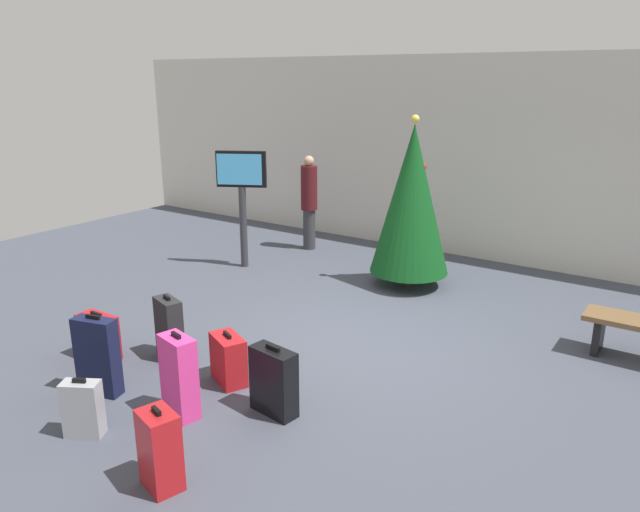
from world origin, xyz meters
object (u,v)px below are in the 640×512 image
object	(u,v)px
holiday_tree	(412,200)
suitcase_1	(228,359)
suitcase_3	(160,450)
suitcase_0	(97,356)
suitcase_7	(99,337)
suitcase_6	(83,409)
suitcase_4	(169,328)
traveller_0	(309,200)
suitcase_5	(179,377)
suitcase_2	(274,381)
flight_info_kiosk	(242,188)

from	to	relation	value
holiday_tree	suitcase_1	world-z (taller)	holiday_tree
suitcase_3	suitcase_0	bearing A→B (deg)	158.81
suitcase_7	suitcase_6	bearing A→B (deg)	-40.88
suitcase_3	suitcase_4	bearing A→B (deg)	136.19
holiday_tree	traveller_0	xyz separation A→B (m)	(-2.40, 0.80, -0.41)
suitcase_5	suitcase_7	size ratio (longest dim) A/B	1.51
traveller_0	suitcase_4	bearing A→B (deg)	-74.17
holiday_tree	traveller_0	size ratio (longest dim) A/B	1.49
holiday_tree	suitcase_2	xyz separation A→B (m)	(0.56, -3.95, -0.99)
suitcase_1	suitcase_5	size ratio (longest dim) A/B	0.66
flight_info_kiosk	suitcase_5	distance (m)	4.65
suitcase_1	suitcase_5	distance (m)	0.74
suitcase_3	suitcase_7	xyz separation A→B (m)	(-2.27, 1.10, -0.06)
traveller_0	suitcase_2	size ratio (longest dim) A/B	2.47
suitcase_0	suitcase_2	distance (m)	1.80
suitcase_6	suitcase_0	bearing A→B (deg)	133.43
holiday_tree	suitcase_3	world-z (taller)	holiday_tree
suitcase_3	suitcase_6	world-z (taller)	suitcase_3
suitcase_3	suitcase_5	xyz separation A→B (m)	(-0.64, 0.79, 0.08)
suitcase_0	suitcase_1	bearing A→B (deg)	44.73
suitcase_1	suitcase_7	distance (m)	1.62
suitcase_2	suitcase_1	bearing A→B (deg)	165.24
suitcase_3	suitcase_7	bearing A→B (deg)	154.09
suitcase_3	suitcase_7	size ratio (longest dim) A/B	1.23
suitcase_6	suitcase_7	distance (m)	1.56
suitcase_1	suitcase_2	distance (m)	0.78
suitcase_5	suitcase_6	bearing A→B (deg)	-122.94
suitcase_1	suitcase_4	xyz separation A→B (m)	(-0.93, 0.05, 0.09)
suitcase_4	suitcase_6	world-z (taller)	suitcase_4
flight_info_kiosk	suitcase_6	world-z (taller)	flight_info_kiosk
suitcase_5	suitcase_7	xyz separation A→B (m)	(-1.63, 0.31, -0.14)
suitcase_1	suitcase_3	distance (m)	1.67
suitcase_2	suitcase_6	distance (m)	1.68
suitcase_4	suitcase_6	xyz separation A→B (m)	(0.54, -1.48, -0.09)
holiday_tree	flight_info_kiosk	world-z (taller)	holiday_tree
suitcase_2	suitcase_7	bearing A→B (deg)	-174.81
holiday_tree	suitcase_4	distance (m)	3.98
suitcase_0	suitcase_7	distance (m)	0.84
suitcase_2	suitcase_7	xyz separation A→B (m)	(-2.33, -0.21, -0.07)
suitcase_4	holiday_tree	bearing A→B (deg)	73.09
suitcase_1	suitcase_6	xyz separation A→B (m)	(-0.39, -1.43, 0.00)
suitcase_1	suitcase_5	xyz separation A→B (m)	(0.06, -0.72, 0.14)
suitcase_1	suitcase_6	distance (m)	1.48
suitcase_0	suitcase_7	size ratio (longest dim) A/B	1.53
suitcase_2	suitcase_5	distance (m)	0.87
suitcase_4	suitcase_5	bearing A→B (deg)	-37.83
flight_info_kiosk	suitcase_6	size ratio (longest dim) A/B	3.45
traveller_0	suitcase_6	size ratio (longest dim) A/B	3.07
flight_info_kiosk	suitcase_5	world-z (taller)	flight_info_kiosk
suitcase_1	suitcase_6	bearing A→B (deg)	-105.44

